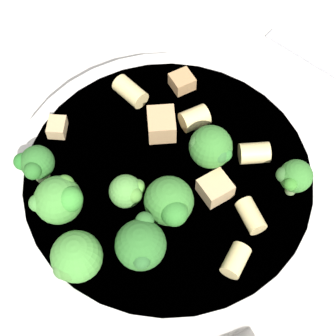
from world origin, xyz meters
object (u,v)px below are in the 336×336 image
at_px(broccoli_floret_6, 128,191).
at_px(rigatoni_4, 197,119).
at_px(chicken_chunk_2, 182,82).
at_px(broccoli_floret_4, 75,258).
at_px(broccoli_floret_7, 211,148).
at_px(rigatoni_3, 130,91).
at_px(chicken_chunk_1, 58,126).
at_px(broccoli_floret_0, 294,177).
at_px(broccoli_floret_1, 170,202).
at_px(broccoli_floret_5, 36,164).
at_px(pasta_bowl, 168,183).
at_px(broccoli_floret_2, 59,200).
at_px(chicken_chunk_3, 161,124).
at_px(rigatoni_0, 254,153).
at_px(rigatoni_1, 236,260).
at_px(chicken_chunk_0, 213,192).
at_px(broccoli_floret_3, 141,245).
at_px(rigatoni_2, 251,216).

xyz_separation_m(broccoli_floret_6, rigatoni_4, (-0.02, -0.09, -0.01)).
bearing_deg(chicken_chunk_2, rigatoni_4, 130.03).
relative_size(broccoli_floret_4, broccoli_floret_7, 1.01).
xyz_separation_m(rigatoni_3, chicken_chunk_1, (0.04, 0.06, -0.00)).
height_order(broccoli_floret_4, rigatoni_3, broccoli_floret_4).
distance_m(broccoli_floret_0, broccoli_floret_1, 0.10).
relative_size(broccoli_floret_0, broccoli_floret_6, 1.24).
height_order(broccoli_floret_1, broccoli_floret_5, broccoli_floret_1).
relative_size(broccoli_floret_5, chicken_chunk_1, 2.06).
bearing_deg(pasta_bowl, broccoli_floret_7, -137.74).
relative_size(broccoli_floret_2, chicken_chunk_1, 2.21).
bearing_deg(chicken_chunk_1, rigatoni_4, -153.18).
relative_size(broccoli_floret_0, chicken_chunk_3, 1.39).
relative_size(broccoli_floret_1, chicken_chunk_3, 1.64).
distance_m(rigatoni_0, chicken_chunk_1, 0.16).
relative_size(broccoli_floret_2, rigatoni_3, 1.33).
relative_size(broccoli_floret_0, rigatoni_3, 1.25).
xyz_separation_m(broccoli_floret_7, rigatoni_1, (-0.05, 0.07, -0.02)).
xyz_separation_m(broccoli_floret_0, broccoli_floret_2, (0.15, 0.09, -0.00)).
height_order(broccoli_floret_1, broccoli_floret_4, broccoli_floret_1).
relative_size(pasta_bowl, chicken_chunk_2, 13.96).
bearing_deg(chicken_chunk_0, broccoli_floret_3, 68.29).
distance_m(broccoli_floret_4, broccoli_floret_7, 0.13).
bearing_deg(rigatoni_3, rigatoni_1, 142.46).
bearing_deg(rigatoni_1, broccoli_floret_3, 21.11).
distance_m(broccoli_floret_4, rigatoni_1, 0.11).
relative_size(broccoli_floret_4, chicken_chunk_2, 2.17).
relative_size(pasta_bowl, rigatoni_3, 8.82).
bearing_deg(broccoli_floret_1, rigatoni_3, -49.14).
bearing_deg(broccoli_floret_7, broccoli_floret_5, 30.60).
bearing_deg(broccoli_floret_0, rigatoni_3, -11.62).
xyz_separation_m(broccoli_floret_1, chicken_chunk_0, (-0.02, -0.03, -0.02)).
bearing_deg(rigatoni_2, pasta_bowl, -8.16).
relative_size(broccoli_floret_7, rigatoni_0, 1.67).
bearing_deg(broccoli_floret_6, chicken_chunk_0, -151.79).
height_order(pasta_bowl, broccoli_floret_5, broccoli_floret_5).
xyz_separation_m(broccoli_floret_3, rigatoni_1, (-0.06, -0.02, -0.02)).
distance_m(broccoli_floret_6, chicken_chunk_0, 0.07).
bearing_deg(chicken_chunk_0, broccoli_floret_0, -151.23).
relative_size(broccoli_floret_6, rigatoni_2, 1.13).
xyz_separation_m(broccoli_floret_0, chicken_chunk_3, (0.12, -0.01, -0.01)).
height_order(broccoli_floret_2, chicken_chunk_3, broccoli_floret_2).
bearing_deg(broccoli_floret_3, chicken_chunk_2, -76.45).
bearing_deg(broccoli_floret_5, rigatoni_3, -105.75).
bearing_deg(rigatoni_2, rigatoni_3, -26.54).
xyz_separation_m(broccoli_floret_3, broccoli_floret_4, (0.04, 0.03, -0.00)).
relative_size(pasta_bowl, broccoli_floret_7, 6.47).
bearing_deg(broccoli_floret_4, chicken_chunk_1, -53.04).
relative_size(broccoli_floret_1, rigatoni_4, 1.94).
height_order(rigatoni_3, chicken_chunk_3, chicken_chunk_3).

